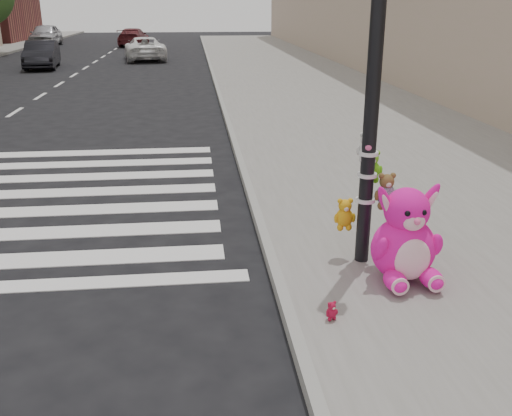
{
  "coord_description": "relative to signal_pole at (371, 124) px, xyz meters",
  "views": [
    {
      "loc": [
        0.69,
        -4.19,
        3.02
      ],
      "look_at": [
        1.37,
        2.05,
        0.75
      ],
      "focal_mm": 40.0,
      "sensor_mm": 36.0,
      "label": 1
    }
  ],
  "objects": [
    {
      "name": "ground",
      "position": [
        -2.62,
        -1.81,
        -1.76
      ],
      "size": [
        120.0,
        120.0,
        0.0
      ],
      "primitive_type": "plane",
      "color": "black",
      "rests_on": "ground"
    },
    {
      "name": "sidewalk_near",
      "position": [
        2.38,
        8.19,
        -1.69
      ],
      "size": [
        7.0,
        80.0,
        0.14
      ],
      "primitive_type": "cube",
      "color": "slate",
      "rests_on": "ground"
    },
    {
      "name": "curb_edge",
      "position": [
        -1.07,
        8.19,
        -1.69
      ],
      "size": [
        0.12,
        80.0,
        0.15
      ],
      "primitive_type": "cube",
      "color": "gray",
      "rests_on": "ground"
    },
    {
      "name": "signal_pole",
      "position": [
        0.0,
        0.0,
        0.0
      ],
      "size": [
        0.7,
        0.49,
        4.0
      ],
      "color": "black",
      "rests_on": "sidewalk_near"
    },
    {
      "name": "pink_bunny",
      "position": [
        0.29,
        -0.56,
        -1.17
      ],
      "size": [
        0.79,
        0.84,
        1.11
      ],
      "rotation": [
        0.0,
        0.0,
        0.06
      ],
      "color": "#FF15A6",
      "rests_on": "sidewalk_near"
    },
    {
      "name": "red_teddy",
      "position": [
        -0.69,
        -1.31,
        -1.53
      ],
      "size": [
        0.16,
        0.13,
        0.2
      ],
      "primitive_type": null,
      "rotation": [
        0.0,
        0.0,
        0.35
      ],
      "color": "#B11134",
      "rests_on": "sidewalk_near"
    },
    {
      "name": "car_dark_far",
      "position": [
        -9.12,
        23.19,
        -1.11
      ],
      "size": [
        1.83,
        4.07,
        1.3
      ],
      "primitive_type": "imported",
      "rotation": [
        0.0,
        0.0,
        0.12
      ],
      "color": "black",
      "rests_on": "ground"
    },
    {
      "name": "car_white_near",
      "position": [
        -4.5,
        26.85,
        -1.14
      ],
      "size": [
        2.65,
        4.72,
        1.25
      ],
      "primitive_type": "imported",
      "rotation": [
        0.0,
        0.0,
        3.28
      ],
      "color": "white",
      "rests_on": "ground"
    },
    {
      "name": "car_maroon_near",
      "position": [
        -6.12,
        37.87,
        -1.14
      ],
      "size": [
        2.11,
        4.45,
        1.25
      ],
      "primitive_type": "imported",
      "rotation": [
        0.0,
        0.0,
        3.06
      ],
      "color": "#57181D",
      "rests_on": "ground"
    },
    {
      "name": "car_silver_deep",
      "position": [
        -12.42,
        38.39,
        -0.98
      ],
      "size": [
        2.0,
        4.63,
        1.56
      ],
      "primitive_type": "imported",
      "rotation": [
        0.0,
        0.0,
        0.04
      ],
      "color": "#AEAEB3",
      "rests_on": "ground"
    }
  ]
}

